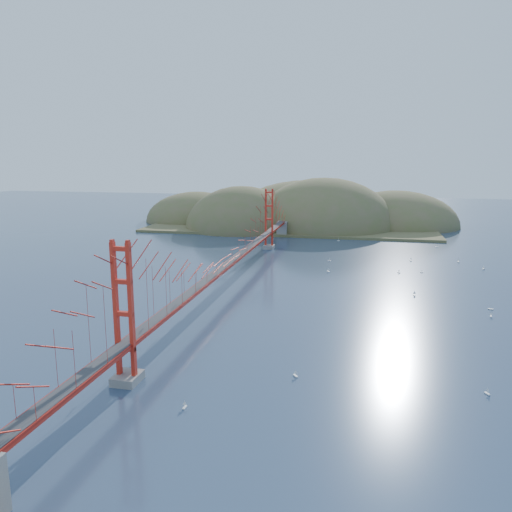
% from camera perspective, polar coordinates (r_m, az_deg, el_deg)
% --- Properties ---
extents(ground, '(320.00, 320.00, 0.00)m').
position_cam_1_polar(ground, '(69.25, -3.26, -3.63)').
color(ground, '#324665').
rests_on(ground, ground).
extents(bridge, '(2.20, 94.40, 12.00)m').
position_cam_1_polar(bridge, '(67.93, -3.29, 2.12)').
color(bridge, gray).
rests_on(bridge, ground).
extents(far_headlands, '(84.00, 58.00, 25.00)m').
position_cam_1_polar(far_headlands, '(135.01, 5.53, 3.76)').
color(far_headlands, brown).
rests_on(far_headlands, ground).
extents(sailboat_12, '(0.59, 0.52, 0.67)m').
position_cam_1_polar(sailboat_12, '(107.96, 9.40, 1.80)').
color(sailboat_12, white).
rests_on(sailboat_12, ground).
extents(sailboat_14, '(0.49, 0.53, 0.60)m').
position_cam_1_polar(sailboat_14, '(62.91, 25.27, -6.18)').
color(sailboat_14, white).
rests_on(sailboat_14, ground).
extents(sailboat_10, '(0.62, 0.62, 0.66)m').
position_cam_1_polar(sailboat_10, '(42.59, 4.54, -13.39)').
color(sailboat_10, white).
rests_on(sailboat_10, ground).
extents(sailboat_8, '(0.50, 0.49, 0.56)m').
position_cam_1_polar(sailboat_8, '(82.04, 18.41, -1.72)').
color(sailboat_8, white).
rests_on(sailboat_8, ground).
extents(sailboat_15, '(0.53, 0.55, 0.62)m').
position_cam_1_polar(sailboat_15, '(90.50, 17.27, -0.44)').
color(sailboat_15, white).
rests_on(sailboat_15, ground).
extents(sailboat_0, '(0.52, 0.59, 0.68)m').
position_cam_1_polar(sailboat_0, '(68.43, 17.64, -4.22)').
color(sailboat_0, white).
rests_on(sailboat_0, ground).
extents(sailboat_9, '(0.62, 0.62, 0.66)m').
position_cam_1_polar(sailboat_9, '(87.86, 24.55, -1.32)').
color(sailboat_9, white).
rests_on(sailboat_9, ground).
extents(sailboat_7, '(0.57, 0.57, 0.63)m').
position_cam_1_polar(sailboat_7, '(105.68, 19.95, 1.05)').
color(sailboat_7, white).
rests_on(sailboat_7, ground).
extents(sailboat_16, '(0.65, 0.65, 0.69)m').
position_cam_1_polar(sailboat_16, '(79.14, 8.27, -1.70)').
color(sailboat_16, white).
rests_on(sailboat_16, ground).
extents(sailboat_2, '(0.63, 0.63, 0.71)m').
position_cam_1_polar(sailboat_2, '(65.71, 25.25, -5.44)').
color(sailboat_2, white).
rests_on(sailboat_2, ground).
extents(sailboat_1, '(0.57, 0.57, 0.60)m').
position_cam_1_polar(sailboat_1, '(80.68, 16.01, -1.78)').
color(sailboat_1, white).
rests_on(sailboat_1, ground).
extents(sailboat_6, '(0.54, 0.54, 0.58)m').
position_cam_1_polar(sailboat_6, '(43.46, 24.91, -13.97)').
color(sailboat_6, white).
rests_on(sailboat_6, ground).
extents(sailboat_3, '(0.52, 0.42, 0.62)m').
position_cam_1_polar(sailboat_3, '(87.26, 8.40, -0.47)').
color(sailboat_3, white).
rests_on(sailboat_3, ground).
extents(sailboat_extra_0, '(0.65, 0.66, 0.75)m').
position_cam_1_polar(sailboat_extra_0, '(92.19, 22.12, -0.55)').
color(sailboat_extra_0, white).
rests_on(sailboat_extra_0, ground).
extents(sailboat_extra_1, '(0.44, 0.54, 0.63)m').
position_cam_1_polar(sailboat_extra_1, '(38.10, -8.15, -16.65)').
color(sailboat_extra_1, white).
rests_on(sailboat_extra_1, ground).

